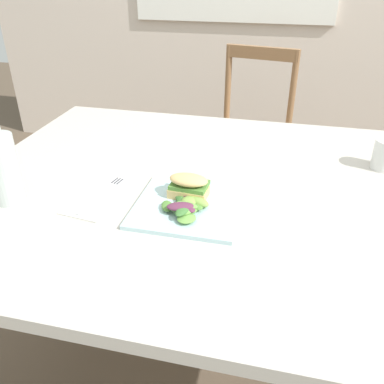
# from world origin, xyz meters

# --- Properties ---
(ground_plane) EXTENTS (7.98, 7.98, 0.00)m
(ground_plane) POSITION_xyz_m (0.00, 0.00, 0.00)
(ground_plane) COLOR brown
(dining_table) EXTENTS (1.31, 1.02, 0.74)m
(dining_table) POSITION_xyz_m (-0.07, -0.10, 0.63)
(dining_table) COLOR #BCB7AD
(dining_table) RESTS_ON ground
(chair_wooden_far) EXTENTS (0.47, 0.47, 0.87)m
(chair_wooden_far) POSITION_xyz_m (-0.08, 0.97, 0.45)
(chair_wooden_far) COLOR #8E6642
(chair_wooden_far) RESTS_ON ground
(plate_lunch) EXTENTS (0.24, 0.24, 0.01)m
(plate_lunch) POSITION_xyz_m (-0.11, -0.22, 0.74)
(plate_lunch) COLOR silver
(plate_lunch) RESTS_ON dining_table
(sandwich_half_front) EXTENTS (0.10, 0.07, 0.06)m
(sandwich_half_front) POSITION_xyz_m (-0.12, -0.18, 0.78)
(sandwich_half_front) COLOR #DBB270
(sandwich_half_front) RESTS_ON plate_lunch
(salad_mixed_greens) EXTENTS (0.12, 0.14, 0.03)m
(salad_mixed_greens) POSITION_xyz_m (-0.11, -0.24, 0.76)
(salad_mixed_greens) COLOR #6B9E47
(salad_mixed_greens) RESTS_ON plate_lunch
(napkin_folded) EXTENTS (0.13, 0.21, 0.00)m
(napkin_folded) POSITION_xyz_m (-0.33, -0.22, 0.74)
(napkin_folded) COLOR silver
(napkin_folded) RESTS_ON dining_table
(fork_on_napkin) EXTENTS (0.05, 0.19, 0.00)m
(fork_on_napkin) POSITION_xyz_m (-0.33, -0.20, 0.75)
(fork_on_napkin) COLOR silver
(fork_on_napkin) RESTS_ON napkin_folded
(bottle_cold_brew) EXTENTS (0.07, 0.07, 0.23)m
(bottle_cold_brew) POSITION_xyz_m (-0.54, -0.28, 0.82)
(bottle_cold_brew) COLOR black
(bottle_cold_brew) RESTS_ON dining_table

